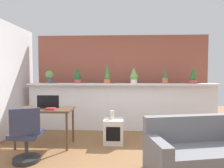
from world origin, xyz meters
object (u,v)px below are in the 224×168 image
object	(u,v)px
potted_plant_3	(134,76)
potted_plant_5	(193,76)
tv_monitor	(48,102)
potted_plant_0	(50,76)
side_cube_shelf	(113,131)
office_chair	(26,139)
desk	(45,113)
potted_plant_1	(77,76)
potted_plant_4	(165,77)
potted_plant_2	(107,75)
book_on_desk	(51,109)
vase_on_shelf	(112,115)
couch	(201,154)

from	to	relation	value
potted_plant_3	potted_plant_5	xyz separation A→B (m)	(1.46, 0.02, -0.01)
tv_monitor	potted_plant_5	bearing A→B (deg)	18.30
potted_plant_0	side_cube_shelf	xyz separation A→B (m)	(1.67, -0.97, -1.12)
potted_plant_5	office_chair	xyz separation A→B (m)	(-3.31, -1.95, -0.99)
potted_plant_3	desk	size ratio (longest dim) A/B	0.37
potted_plant_1	tv_monitor	size ratio (longest dim) A/B	0.92
side_cube_shelf	potted_plant_5	bearing A→B (deg)	26.48
potted_plant_0	potted_plant_4	distance (m)	2.92
potted_plant_5	desk	size ratio (longest dim) A/B	0.39
potted_plant_2	side_cube_shelf	xyz separation A→B (m)	(0.20, -0.92, -1.15)
desk	book_on_desk	size ratio (longest dim) A/B	6.35
potted_plant_5	potted_plant_4	bearing A→B (deg)	177.16
potted_plant_5	vase_on_shelf	world-z (taller)	potted_plant_5
potted_plant_0	book_on_desk	world-z (taller)	potted_plant_0
potted_plant_4	side_cube_shelf	xyz separation A→B (m)	(-1.25, -1.00, -1.10)
potted_plant_4	side_cube_shelf	world-z (taller)	potted_plant_4
potted_plant_1	vase_on_shelf	bearing A→B (deg)	-45.52
office_chair	couch	xyz separation A→B (m)	(2.70, -0.22, -0.11)
tv_monitor	office_chair	size ratio (longest dim) A/B	0.48
potted_plant_0	desk	world-z (taller)	potted_plant_0
potted_plant_2	office_chair	xyz separation A→B (m)	(-1.18, -1.92, -1.01)
potted_plant_5	office_chair	size ratio (longest dim) A/B	0.47
potted_plant_0	office_chair	bearing A→B (deg)	-81.45
tv_monitor	vase_on_shelf	xyz separation A→B (m)	(1.29, 0.14, -0.29)
desk	office_chair	xyz separation A→B (m)	(-0.02, -0.80, -0.28)
side_cube_shelf	vase_on_shelf	distance (m)	0.34
office_chair	side_cube_shelf	distance (m)	1.70
side_cube_shelf	book_on_desk	distance (m)	1.34
potted_plant_0	vase_on_shelf	xyz separation A→B (m)	(1.64, -0.95, -0.79)
potted_plant_0	potted_plant_5	size ratio (longest dim) A/B	0.74
potted_plant_4	tv_monitor	size ratio (longest dim) A/B	0.74
potted_plant_0	book_on_desk	xyz separation A→B (m)	(0.48, -1.31, -0.61)
potted_plant_3	side_cube_shelf	distance (m)	1.55
potted_plant_5	potted_plant_2	bearing A→B (deg)	-178.98
potted_plant_5	book_on_desk	xyz separation A→B (m)	(-3.13, -1.30, -0.61)
desk	couch	bearing A→B (deg)	-20.77
tv_monitor	potted_plant_0	bearing A→B (deg)	107.70
potted_plant_5	couch	world-z (taller)	potted_plant_5
potted_plant_0	potted_plant_3	distance (m)	2.14
potted_plant_4	potted_plant_0	bearing A→B (deg)	-179.51
book_on_desk	desk	bearing A→B (deg)	139.21
potted_plant_3	potted_plant_5	distance (m)	1.46
office_chair	side_cube_shelf	bearing A→B (deg)	35.78
desk	potted_plant_3	bearing A→B (deg)	31.85
desk	book_on_desk	world-z (taller)	book_on_desk
potted_plant_1	book_on_desk	xyz separation A→B (m)	(-0.25, -1.29, -0.62)
potted_plant_2	office_chair	bearing A→B (deg)	-121.60
potted_plant_3	book_on_desk	size ratio (longest dim) A/B	2.35
book_on_desk	office_chair	bearing A→B (deg)	-105.38
potted_plant_2	potted_plant_4	bearing A→B (deg)	2.83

